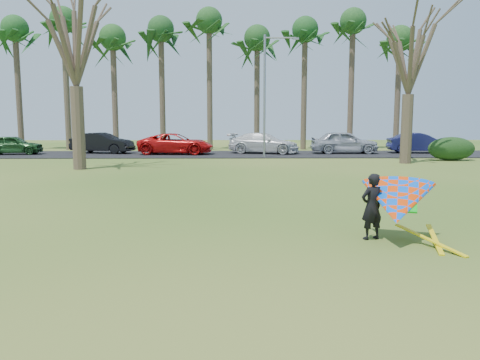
{
  "coord_description": "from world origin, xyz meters",
  "views": [
    {
      "loc": [
        -0.22,
        -9.1,
        2.53
      ],
      "look_at": [
        0.0,
        2.0,
        1.1
      ],
      "focal_mm": 35.0,
      "sensor_mm": 36.0,
      "label": 1
    }
  ],
  "objects_px": {
    "car_1": "(102,143)",
    "streetlight": "(267,90)",
    "car_4": "(344,142)",
    "car_3": "(264,143)",
    "car_2": "(176,144)",
    "bare_tree_left": "(74,31)",
    "car_0": "(13,145)",
    "bare_tree_right": "(410,48)",
    "car_5": "(419,143)",
    "kite_flyer": "(396,202)"
  },
  "relations": [
    {
      "from": "car_1",
      "to": "streetlight",
      "type": "bearing_deg",
      "value": -95.68
    },
    {
      "from": "car_4",
      "to": "car_3",
      "type": "bearing_deg",
      "value": 90.67
    },
    {
      "from": "car_1",
      "to": "car_2",
      "type": "bearing_deg",
      "value": -88.42
    },
    {
      "from": "car_2",
      "to": "bare_tree_left",
      "type": "bearing_deg",
      "value": 163.37
    },
    {
      "from": "car_0",
      "to": "streetlight",
      "type": "bearing_deg",
      "value": -105.65
    },
    {
      "from": "bare_tree_right",
      "to": "car_5",
      "type": "distance_m",
      "value": 10.32
    },
    {
      "from": "kite_flyer",
      "to": "car_0",
      "type": "bearing_deg",
      "value": 127.93
    },
    {
      "from": "bare_tree_right",
      "to": "car_2",
      "type": "xyz_separation_m",
      "value": [
        -14.21,
        6.86,
        -5.76
      ]
    },
    {
      "from": "car_2",
      "to": "streetlight",
      "type": "bearing_deg",
      "value": -109.8
    },
    {
      "from": "car_0",
      "to": "car_5",
      "type": "relative_size",
      "value": 0.88
    },
    {
      "from": "car_0",
      "to": "car_1",
      "type": "bearing_deg",
      "value": -86.18
    },
    {
      "from": "car_2",
      "to": "car_3",
      "type": "xyz_separation_m",
      "value": [
        6.43,
        0.65,
        0.01
      ]
    },
    {
      "from": "car_0",
      "to": "car_2",
      "type": "xyz_separation_m",
      "value": [
        11.67,
        0.05,
        0.06
      ]
    },
    {
      "from": "bare_tree_right",
      "to": "kite_flyer",
      "type": "xyz_separation_m",
      "value": [
        -6.81,
        -17.65,
        -5.73
      ]
    },
    {
      "from": "streetlight",
      "to": "car_0",
      "type": "distance_m",
      "value": 18.63
    },
    {
      "from": "streetlight",
      "to": "car_0",
      "type": "xyz_separation_m",
      "value": [
        -18.04,
        2.81,
        -3.72
      ]
    },
    {
      "from": "car_2",
      "to": "car_4",
      "type": "relative_size",
      "value": 1.1
    },
    {
      "from": "bare_tree_left",
      "to": "car_0",
      "type": "height_order",
      "value": "bare_tree_left"
    },
    {
      "from": "car_3",
      "to": "car_4",
      "type": "distance_m",
      "value": 5.98
    },
    {
      "from": "bare_tree_left",
      "to": "bare_tree_right",
      "type": "height_order",
      "value": "bare_tree_left"
    },
    {
      "from": "car_2",
      "to": "car_1",
      "type": "bearing_deg",
      "value": 83.36
    },
    {
      "from": "car_4",
      "to": "car_5",
      "type": "height_order",
      "value": "car_4"
    },
    {
      "from": "bare_tree_left",
      "to": "kite_flyer",
      "type": "distance_m",
      "value": 19.41
    },
    {
      "from": "car_3",
      "to": "bare_tree_right",
      "type": "bearing_deg",
      "value": -116.48
    },
    {
      "from": "streetlight",
      "to": "car_3",
      "type": "relative_size",
      "value": 1.54
    },
    {
      "from": "streetlight",
      "to": "car_5",
      "type": "bearing_deg",
      "value": 17.24
    },
    {
      "from": "streetlight",
      "to": "car_0",
      "type": "bearing_deg",
      "value": 171.14
    },
    {
      "from": "streetlight",
      "to": "car_0",
      "type": "relative_size",
      "value": 1.99
    },
    {
      "from": "car_2",
      "to": "car_3",
      "type": "height_order",
      "value": "car_3"
    },
    {
      "from": "bare_tree_right",
      "to": "car_4",
      "type": "xyz_separation_m",
      "value": [
        -1.8,
        7.43,
        -5.67
      ]
    },
    {
      "from": "streetlight",
      "to": "car_3",
      "type": "height_order",
      "value": "streetlight"
    },
    {
      "from": "car_1",
      "to": "bare_tree_left",
      "type": "bearing_deg",
      "value": -158.08
    },
    {
      "from": "car_0",
      "to": "car_4",
      "type": "distance_m",
      "value": 24.08
    },
    {
      "from": "car_2",
      "to": "car_5",
      "type": "distance_m",
      "value": 18.11
    },
    {
      "from": "streetlight",
      "to": "car_4",
      "type": "height_order",
      "value": "streetlight"
    },
    {
      "from": "car_4",
      "to": "bare_tree_left",
      "type": "bearing_deg",
      "value": 124.27
    },
    {
      "from": "car_4",
      "to": "car_5",
      "type": "bearing_deg",
      "value": -86.41
    },
    {
      "from": "bare_tree_left",
      "to": "car_1",
      "type": "distance_m",
      "value": 12.66
    },
    {
      "from": "bare_tree_left",
      "to": "car_5",
      "type": "height_order",
      "value": "bare_tree_left"
    },
    {
      "from": "car_4",
      "to": "car_0",
      "type": "bearing_deg",
      "value": 92.96
    },
    {
      "from": "bare_tree_left",
      "to": "car_4",
      "type": "relative_size",
      "value": 1.98
    },
    {
      "from": "car_4",
      "to": "kite_flyer",
      "type": "distance_m",
      "value": 25.57
    },
    {
      "from": "bare_tree_right",
      "to": "kite_flyer",
      "type": "bearing_deg",
      "value": -111.1
    },
    {
      "from": "streetlight",
      "to": "kite_flyer",
      "type": "relative_size",
      "value": 3.35
    },
    {
      "from": "bare_tree_left",
      "to": "car_2",
      "type": "relative_size",
      "value": 1.8
    },
    {
      "from": "car_2",
      "to": "kite_flyer",
      "type": "distance_m",
      "value": 25.6
    },
    {
      "from": "bare_tree_right",
      "to": "car_5",
      "type": "height_order",
      "value": "bare_tree_right"
    },
    {
      "from": "car_3",
      "to": "car_5",
      "type": "bearing_deg",
      "value": -71.88
    },
    {
      "from": "bare_tree_right",
      "to": "bare_tree_left",
      "type": "bearing_deg",
      "value": -170.54
    },
    {
      "from": "car_2",
      "to": "car_3",
      "type": "distance_m",
      "value": 6.46
    }
  ]
}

